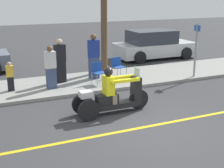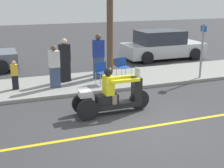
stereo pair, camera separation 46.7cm
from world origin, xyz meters
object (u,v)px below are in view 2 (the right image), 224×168
Objects in this scene: folding_chair_set_back at (102,71)px; tree_trunk at (110,36)px; street_sign at (202,49)px; spectator_with_child at (65,61)px; folding_chair_curbside at (123,65)px; motorcycle_trike at (112,97)px; spectator_by_tree at (15,76)px; parked_car_lot_right at (162,45)px; spectator_far_back at (55,67)px; spectator_mid_group at (99,57)px.

tree_trunk reaches higher than folding_chair_set_back.
street_sign is (4.04, -0.61, 0.69)m from folding_chair_set_back.
folding_chair_curbside is (2.34, -0.22, -0.31)m from spectator_with_child.
folding_chair_curbside is at bearing 62.56° from motorcycle_trike.
motorcycle_trike is at bearing -155.34° from street_sign.
spectator_by_tree is 8.69m from parked_car_lot_right.
tree_trunk is (-3.82, -2.18, 0.95)m from parked_car_lot_right.
folding_chair_curbside is 1.00× the size of folding_chair_set_back.
street_sign reaches higher than folding_chair_set_back.
spectator_by_tree is 1.44m from spectator_far_back.
tree_trunk reaches higher than spectator_mid_group.
motorcycle_trike is at bearing -109.63° from tree_trunk.
tree_trunk is at bearing -150.30° from parked_car_lot_right.
spectator_mid_group is (3.30, 0.40, 0.36)m from spectator_by_tree.
parked_car_lot_right is (5.41, 6.64, 0.21)m from motorcycle_trike.
motorcycle_trike is 3.65m from spectator_mid_group.
folding_chair_set_back is (-1.07, -0.55, 0.00)m from folding_chair_curbside.
folding_chair_curbside is at bearing -83.79° from tree_trunk.
folding_chair_curbside is (4.26, 0.17, -0.00)m from spectator_by_tree.
spectator_by_tree is at bearing -162.27° from tree_trunk.
street_sign is (5.83, -0.72, 0.44)m from spectator_far_back.
spectator_far_back is 7.56m from parked_car_lot_right.
spectator_far_back is 1.81m from folding_chair_set_back.
folding_chair_set_back is at bearing 76.82° from motorcycle_trike.
folding_chair_set_back is 4.14m from street_sign.
parked_car_lot_right is at bearing 23.75° from spectator_by_tree.
tree_trunk is (4.13, 1.32, 1.05)m from spectator_by_tree.
tree_trunk reaches higher than spectator_with_child.
parked_car_lot_right is at bearing 33.71° from spectator_mid_group.
motorcycle_trike is 3.11m from spectator_far_back.
spectator_mid_group is 0.41× the size of parked_car_lot_right.
street_sign reaches higher than motorcycle_trike.
spectator_far_back reaches higher than spectator_by_tree.
parked_car_lot_right is (3.69, 3.33, 0.10)m from folding_chair_curbside.
spectator_mid_group is at bearing 19.45° from spectator_far_back.
tree_trunk is (1.59, 4.47, 1.17)m from motorcycle_trike.
spectator_with_child is at bearing 51.76° from spectator_far_back.
parked_car_lot_right is 2.00× the size of street_sign.
street_sign is (3.93, -1.39, 0.33)m from spectator_mid_group.
street_sign reaches higher than spectator_by_tree.
folding_chair_set_back is 2.22m from tree_trunk.
spectator_mid_group is 5.59m from parked_car_lot_right.
tree_trunk is (0.83, 0.93, 0.69)m from spectator_mid_group.
spectator_with_child is (0.52, 0.67, 0.06)m from spectator_far_back.
spectator_by_tree is 0.58× the size of spectator_mid_group.
spectator_mid_group reaches higher than folding_chair_curbside.
parked_car_lot_right is at bearing 29.70° from tree_trunk.
spectator_by_tree is 0.67× the size of spectator_far_back.
spectator_mid_group reaches higher than folding_chair_set_back.
spectator_far_back is 0.50× the size of tree_trunk.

